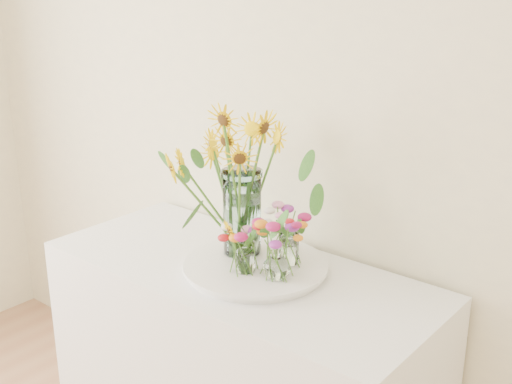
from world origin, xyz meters
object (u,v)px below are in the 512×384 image
tray (256,268)px  mason_jar (242,213)px  counter (239,380)px  small_vase_b (277,260)px  small_vase_c (289,248)px  small_vase_a (245,257)px

tray → mason_jar: bearing=156.3°
counter → mason_jar: bearing=116.9°
tray → small_vase_b: size_ratio=3.62×
small_vase_b → small_vase_c: small_vase_b is taller
counter → small_vase_b: 0.57m
small_vase_b → counter: bearing=172.5°
small_vase_a → small_vase_b: size_ratio=0.86×
small_vase_b → small_vase_c: 0.12m
counter → tray: bearing=13.3°
counter → tray: size_ratio=3.02×
tray → small_vase_a: small_vase_a is taller
tray → small_vase_a: size_ratio=4.22×
small_vase_a → small_vase_b: bearing=15.4°
small_vase_a → small_vase_c: 0.16m
mason_jar → small_vase_b: size_ratio=2.38×
counter → tray: tray is taller
small_vase_a → small_vase_c: size_ratio=0.94×
mason_jar → small_vase_c: (0.18, 0.03, -0.09)m
counter → tray: (0.07, 0.02, 0.46)m
small_vase_c → small_vase_a: bearing=-117.0°
small_vase_b → mason_jar: bearing=159.2°
tray → small_vase_a: bearing=-79.0°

